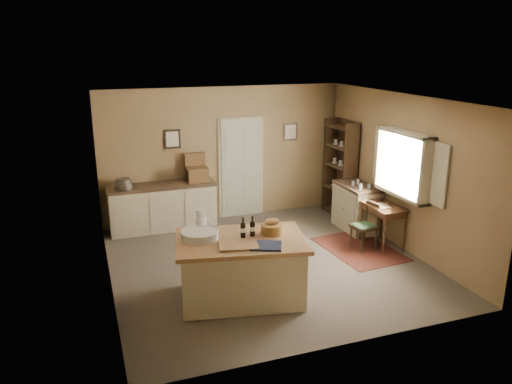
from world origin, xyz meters
TOP-DOWN VIEW (x-y plane):
  - ground at (0.00, 0.00)m, footprint 5.00×5.00m
  - wall_back at (0.00, 2.50)m, footprint 5.00×0.10m
  - wall_front at (0.00, -2.50)m, footprint 5.00×0.10m
  - wall_left at (-2.50, 0.00)m, footprint 0.10×5.00m
  - wall_right at (2.50, 0.00)m, footprint 0.10×5.00m
  - ceiling at (0.00, 0.00)m, footprint 5.00×5.00m
  - door at (0.35, 2.47)m, footprint 0.97×0.06m
  - framed_prints at (0.20, 2.48)m, footprint 2.82×0.02m
  - window at (2.42, -0.20)m, footprint 0.25×1.99m
  - work_island at (-0.77, -0.97)m, footprint 1.98×1.49m
  - sideboard at (-1.34, 2.20)m, footprint 2.07×0.59m
  - rug at (1.75, 0.01)m, footprint 1.23×1.68m
  - writing_desk at (2.20, 0.01)m, footprint 0.50×0.82m
  - desk_chair at (1.82, 0.01)m, footprint 0.43×0.43m
  - right_cabinet at (2.20, 0.92)m, footprint 0.57×1.03m
  - shelving_unit at (2.35, 1.82)m, footprint 0.34×0.90m

SIDE VIEW (x-z plane):
  - ground at x=0.00m, z-range 0.00..0.00m
  - rug at x=1.75m, z-range 0.00..0.01m
  - desk_chair at x=1.82m, z-range 0.00..0.82m
  - right_cabinet at x=2.20m, z-range -0.04..0.95m
  - sideboard at x=-1.34m, z-range -0.11..1.07m
  - work_island at x=-0.77m, z-range -0.12..1.08m
  - writing_desk at x=2.20m, z-range 0.26..1.07m
  - shelving_unit at x=2.35m, z-range 0.00..2.00m
  - door at x=0.35m, z-range 0.00..2.11m
  - wall_back at x=0.00m, z-range 0.00..2.70m
  - wall_front at x=0.00m, z-range 0.00..2.70m
  - wall_left at x=-2.50m, z-range 0.00..2.70m
  - wall_right at x=2.50m, z-range 0.00..2.70m
  - window at x=2.42m, z-range 0.99..2.11m
  - framed_prints at x=0.20m, z-range 1.53..1.91m
  - ceiling at x=0.00m, z-range 2.70..2.70m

